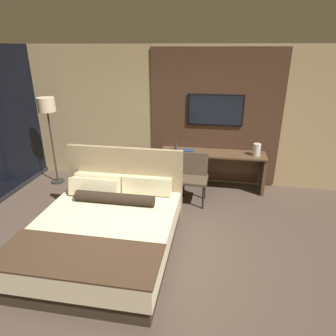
% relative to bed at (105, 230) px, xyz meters
% --- Properties ---
extents(ground_plane, '(16.00, 16.00, 0.00)m').
position_rel_bed_xyz_m(ground_plane, '(0.49, 0.07, -0.32)').
color(ground_plane, '#4C3D33').
extents(wall_back_tv_panel, '(7.20, 0.09, 2.80)m').
position_rel_bed_xyz_m(wall_back_tv_panel, '(0.63, 2.67, 1.08)').
color(wall_back_tv_panel, tan).
rests_on(wall_back_tv_panel, ground_plane).
extents(bed, '(1.94, 2.27, 1.23)m').
position_rel_bed_xyz_m(bed, '(0.00, 0.00, 0.00)').
color(bed, '#33281E').
rests_on(bed, ground_plane).
extents(desk, '(2.10, 0.53, 0.77)m').
position_rel_bed_xyz_m(desk, '(1.42, 2.38, 0.22)').
color(desk, brown).
rests_on(desk, ground_plane).
extents(tv, '(1.10, 0.04, 0.62)m').
position_rel_bed_xyz_m(tv, '(1.42, 2.59, 1.26)').
color(tv, black).
extents(desk_chair, '(0.53, 0.52, 0.92)m').
position_rel_bed_xyz_m(desk_chair, '(1.11, 1.71, 0.24)').
color(desk_chair, '#4C3D2D').
rests_on(desk_chair, ground_plane).
extents(floor_lamp, '(0.34, 0.34, 1.82)m').
position_rel_bed_xyz_m(floor_lamp, '(-1.89, 2.05, 1.22)').
color(floor_lamp, '#282623').
rests_on(floor_lamp, ground_plane).
extents(vase_tall, '(0.15, 0.15, 0.24)m').
position_rel_bed_xyz_m(vase_tall, '(2.26, 2.31, 0.58)').
color(vase_tall, silver).
rests_on(vase_tall, desk).
extents(vase_short, '(0.08, 0.08, 0.22)m').
position_rel_bed_xyz_m(vase_short, '(0.67, 2.39, 0.57)').
color(vase_short, '#333338').
rests_on(vase_short, desk).
extents(book, '(0.24, 0.17, 0.03)m').
position_rel_bed_xyz_m(book, '(0.93, 2.33, 0.47)').
color(book, navy).
rests_on(book, desk).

